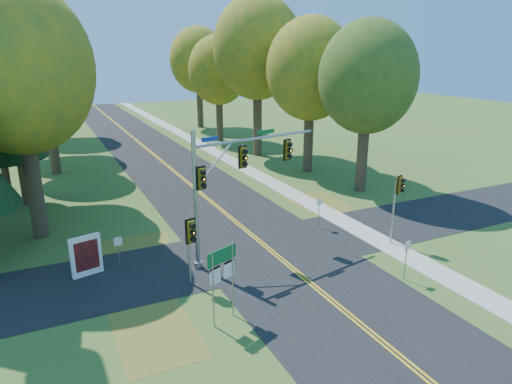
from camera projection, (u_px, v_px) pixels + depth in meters
name	position (u px, v px, depth m)	size (l,w,h in m)	color
ground	(286.00, 263.00, 23.40)	(160.00, 160.00, 0.00)	#3C5F21
road_main	(286.00, 263.00, 23.40)	(8.00, 160.00, 0.02)	black
road_cross	(268.00, 248.00, 25.12)	(60.00, 6.00, 0.02)	black
centerline_left	(284.00, 263.00, 23.35)	(0.10, 160.00, 0.01)	gold
centerline_right	(287.00, 262.00, 23.43)	(0.10, 160.00, 0.01)	gold
sidewalk_east	(381.00, 242.00, 25.95)	(1.60, 160.00, 0.06)	#9E998E
leaf_patch_w_near	(142.00, 256.00, 24.16)	(4.00, 6.00, 0.00)	brown
leaf_patch_e	(329.00, 209.00, 31.37)	(3.50, 8.00, 0.00)	brown
leaf_patch_w_far	(155.00, 331.00, 17.72)	(3.00, 5.00, 0.00)	brown
tree_w_a	(18.00, 69.00, 24.07)	(8.00, 8.00, 14.15)	#38281C
tree_e_a	(368.00, 78.00, 33.20)	(7.20, 7.20, 12.73)	#38281C
tree_w_b	(8.00, 52.00, 29.51)	(8.60, 8.60, 15.38)	#38281C
tree_e_b	(311.00, 70.00, 38.71)	(7.60, 7.60, 13.33)	#38281C
tree_w_c	(45.00, 82.00, 38.18)	(6.80, 6.80, 11.91)	#38281C
tree_e_c	(258.00, 48.00, 44.72)	(8.80, 8.80, 15.79)	#38281C
tree_w_d	(33.00, 58.00, 44.90)	(8.20, 8.20, 14.56)	#38281C
tree_e_d	(219.00, 70.00, 53.09)	(7.00, 7.00, 12.32)	#38281C
tree_w_e	(43.00, 54.00, 54.70)	(8.40, 8.40, 14.97)	#38281C
tree_e_e	(199.00, 60.00, 62.53)	(7.80, 7.80, 13.74)	#38281C
traffic_mast	(229.00, 176.00, 22.64)	(7.52, 2.00, 6.95)	#919499
east_signal_pole	(398.00, 193.00, 24.77)	(0.44, 0.53, 4.03)	#92949A
ped_signal_pole	(191.00, 236.00, 20.41)	(0.52, 0.61, 3.33)	#96989E
route_sign_cluster	(222.00, 269.00, 17.74)	(1.41, 0.64, 3.25)	gray
info_kiosk	(86.00, 256.00, 21.84)	(1.48, 0.56, 2.04)	white
reg_sign_e_north	(319.00, 207.00, 27.66)	(0.37, 0.07, 1.95)	gray
reg_sign_e_south	(407.00, 253.00, 21.27)	(0.39, 0.11, 2.04)	gray
reg_sign_w	(119.00, 248.00, 21.77)	(0.39, 0.08, 2.03)	gray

